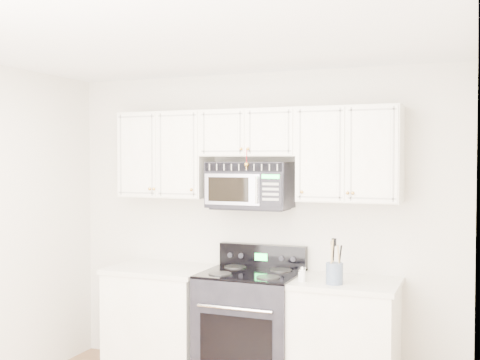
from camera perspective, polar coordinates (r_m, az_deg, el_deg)
The scene contains 9 objects.
room at distance 3.64m, azimuth -7.61°, elevation -6.83°, with size 3.51×3.51×2.61m.
base_cabinet_left at distance 5.43m, azimuth -7.53°, elevation -13.29°, with size 0.86×0.65×0.92m.
base_cabinet_right at distance 4.89m, azimuth 9.69°, elevation -15.05°, with size 0.86×0.65×0.92m.
range at distance 5.06m, azimuth 1.05°, elevation -13.75°, with size 0.78×0.71×1.12m.
upper_cabinets at distance 5.04m, azimuth 1.19°, elevation 2.86°, with size 2.44×0.37×0.75m.
microwave at distance 5.04m, azimuth 0.94°, elevation -0.46°, with size 0.69×0.40×0.38m.
utensil_crock at distance 4.61m, azimuth 8.95°, elevation -8.66°, with size 0.13×0.13×0.34m.
shaker_salt at distance 4.69m, azimuth 5.77°, elevation -8.98°, with size 0.04×0.04×0.09m.
shaker_pepper at distance 4.68m, azimuth 5.96°, elevation -8.86°, with size 0.05×0.05×0.11m.
Camera 1 is at (1.76, -3.14, 1.86)m, focal length 45.00 mm.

